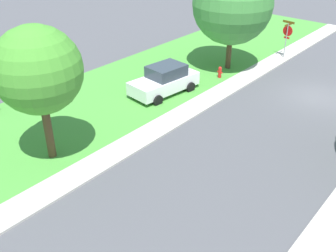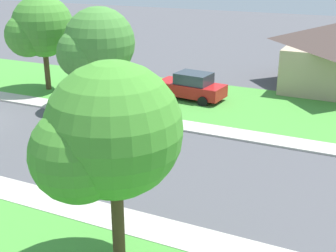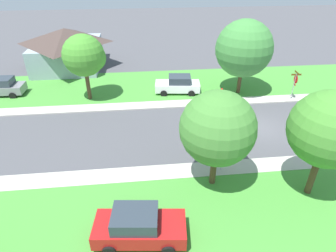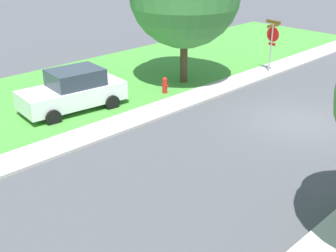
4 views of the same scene
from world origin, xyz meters
name	(u,v)px [view 2 (image 2 of 4)]	position (x,y,z in m)	size (l,w,h in m)	color
sidewalk_east	(99,214)	(4.70, 12.00, 0.05)	(1.40, 56.00, 0.10)	#B7B2A8
sidewalk_west	(198,128)	(-4.70, 12.00, 0.05)	(1.40, 56.00, 0.10)	#B7B2A8
lawn_west	(226,104)	(-9.40, 12.00, 0.04)	(8.00, 56.00, 0.08)	#479338
stop_sign_far_corner	(80,78)	(-4.86, 4.52, 1.89)	(0.92, 0.92, 2.77)	#9E9EA3
car_red_across_road	(191,86)	(-9.37, 9.69, 0.87)	(2.39, 4.47, 1.76)	red
tree_sidewalk_mid	(105,136)	(6.87, 13.86, 4.09)	(3.94, 3.67, 6.06)	#4C3823
tree_sidewalk_far	(95,46)	(-5.68, 5.13, 3.71)	(4.45, 4.14, 5.92)	#4C3823
tree_across_left	(39,29)	(-7.09, -0.11, 4.17)	(4.29, 3.99, 6.30)	#4C3823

